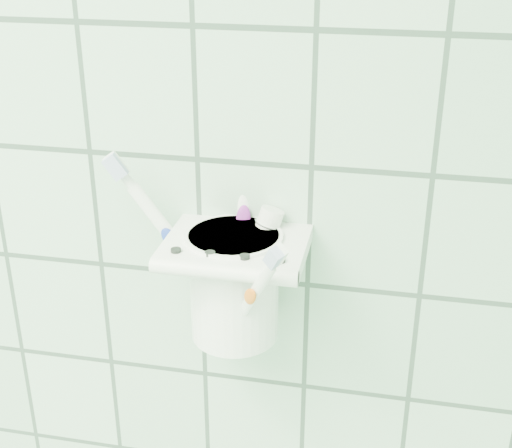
% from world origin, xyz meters
% --- Properties ---
extents(holder_bracket, '(0.14, 0.11, 0.04)m').
position_xyz_m(holder_bracket, '(0.63, 1.15, 1.31)').
color(holder_bracket, white).
rests_on(holder_bracket, wall_back).
extents(cup, '(0.10, 0.10, 0.12)m').
position_xyz_m(cup, '(0.63, 1.16, 1.27)').
color(cup, white).
rests_on(cup, holder_bracket).
extents(toothbrush_pink, '(0.11, 0.03, 0.21)m').
position_xyz_m(toothbrush_pink, '(0.62, 1.17, 1.33)').
color(toothbrush_pink, white).
rests_on(toothbrush_pink, cup).
extents(toothbrush_blue, '(0.02, 0.05, 0.21)m').
position_xyz_m(toothbrush_blue, '(0.63, 1.17, 1.32)').
color(toothbrush_blue, white).
rests_on(toothbrush_blue, cup).
extents(toothbrush_orange, '(0.07, 0.09, 0.17)m').
position_xyz_m(toothbrush_orange, '(0.63, 1.14, 1.31)').
color(toothbrush_orange, white).
rests_on(toothbrush_orange, cup).
extents(toothpaste_tube, '(0.06, 0.04, 0.14)m').
position_xyz_m(toothpaste_tube, '(0.63, 1.16, 1.29)').
color(toothpaste_tube, silver).
rests_on(toothpaste_tube, cup).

